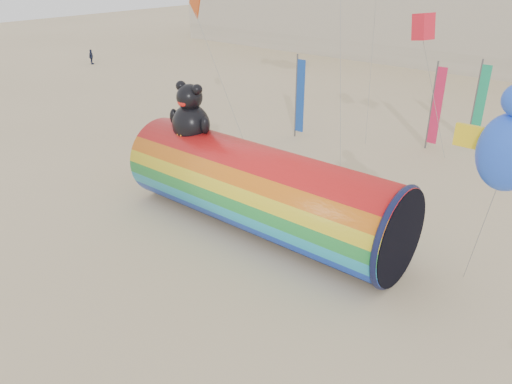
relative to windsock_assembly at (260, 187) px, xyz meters
The scene contains 3 objects.
ground 3.35m from the windsock_assembly, 83.46° to the right, with size 160.00×160.00×0.00m, color #CCB58C.
windsock_assembly is the anchor object (origin of this frame).
festival_banners 13.61m from the windsock_assembly, 90.32° to the left, with size 9.74×5.56×5.20m.
Camera 1 is at (11.42, -11.73, 10.57)m, focal length 35.00 mm.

